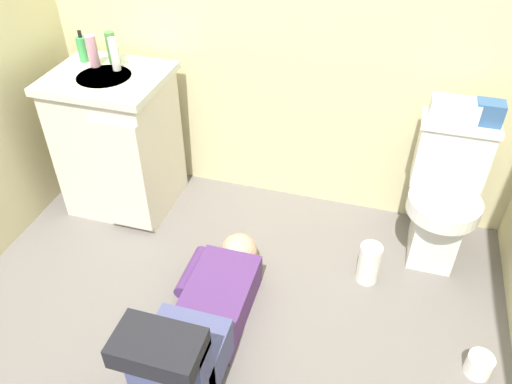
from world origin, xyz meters
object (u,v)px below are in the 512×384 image
toilet (443,195)px  tissue_box (455,109)px  paper_towel_roll (369,263)px  bottle_white (114,54)px  soap_dispenser (83,49)px  toilet_paper_roll (479,365)px  bottle_green (112,47)px  person_plumber (201,319)px  faucet (117,54)px  bottle_pink (92,51)px  toiletry_bag (489,113)px  vanity_cabinet (119,141)px

toilet → tissue_box: size_ratio=3.41×
paper_towel_roll → bottle_white: bearing=167.5°
soap_dispenser → toilet_paper_roll: soap_dispenser is taller
bottle_green → person_plumber: bearing=-50.0°
toilet → person_plumber: toilet is taller
faucet → bottle_white: 0.09m
person_plumber → bottle_pink: bottle_pink is taller
toiletry_bag → paper_towel_roll: size_ratio=0.56×
faucet → person_plumber: (0.80, -0.99, -0.69)m
paper_towel_roll → vanity_cabinet: bearing=170.5°
toilet → toiletry_bag: bearing=40.8°
vanity_cabinet → bottle_white: size_ratio=4.81×
faucet → paper_towel_roll: faucet is taller
toiletry_bag → soap_dispenser: soap_dispenser is taller
bottle_white → toilet_paper_roll: bottle_white is taller
bottle_green → toiletry_bag: bearing=0.5°
faucet → bottle_white: size_ratio=0.59×
toiletry_bag → paper_towel_roll: (-0.41, -0.41, -0.69)m
toiletry_bag → toilet_paper_roll: size_ratio=1.13×
toiletry_bag → soap_dispenser: bearing=-178.9°
tissue_box → bottle_green: size_ratio=1.31×
bottle_green → bottle_white: 0.10m
faucet → toiletry_bag: size_ratio=0.81×
bottle_green → bottle_white: bearing=-52.6°
bottle_white → toilet_paper_roll: size_ratio=1.55×
toiletry_bag → soap_dispenser: (-2.06, -0.04, 0.08)m
soap_dispenser → bottle_white: bottle_white is taller
faucet → bottle_pink: bearing=-148.5°
faucet → person_plumber: size_ratio=0.09×
soap_dispenser → paper_towel_roll: (1.65, -0.37, -0.78)m
toiletry_bag → bottle_pink: size_ratio=0.75×
faucet → tissue_box: (1.72, 0.02, -0.07)m
faucet → soap_dispenser: (-0.19, -0.02, 0.02)m
soap_dispenser → toilet_paper_roll: size_ratio=1.51×
toilet → toiletry_bag: 0.46m
faucet → bottle_pink: (-0.10, -0.06, 0.03)m
soap_dispenser → vanity_cabinet: bearing=-33.1°
toiletry_bag → bottle_white: 1.84m
vanity_cabinet → toilet_paper_roll: bearing=-18.2°
bottle_green → soap_dispenser: bearing=-172.0°
toilet_paper_roll → person_plumber: bearing=-170.6°
vanity_cabinet → toilet_paper_roll: vanity_cabinet is taller
soap_dispenser → bottle_green: bottle_green is taller
bottle_green → toilet_paper_roll: bottle_green is taller
person_plumber → faucet: bearing=129.1°
vanity_cabinet → soap_dispenser: size_ratio=4.94×
toiletry_bag → bottle_green: bottle_green is taller
soap_dispenser → bottle_pink: (0.09, -0.04, 0.01)m
faucet → bottle_green: bearing=174.6°
vanity_cabinet → soap_dispenser: soap_dispenser is taller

